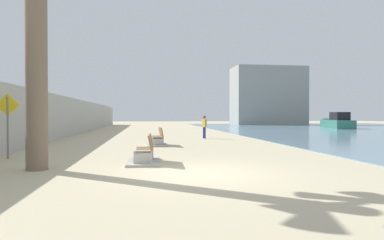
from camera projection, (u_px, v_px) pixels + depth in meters
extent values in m
plane|color=#C6B793|center=(164.00, 135.00, 27.37)|extent=(120.00, 120.00, 0.00)
cube|color=#ADAAA3|center=(68.00, 117.00, 26.32)|extent=(0.80, 64.00, 2.98)
cylinder|color=#7A6651|center=(36.00, 65.00, 10.04)|extent=(0.63, 0.63, 6.30)
cube|color=#ADAAA3|center=(143.00, 158.00, 10.89)|extent=(0.61, 0.22, 0.50)
cube|color=#ADAAA3|center=(145.00, 153.00, 12.28)|extent=(0.61, 0.22, 0.50)
cube|color=olive|center=(144.00, 150.00, 11.58)|extent=(0.57, 1.62, 0.06)
cube|color=olive|center=(151.00, 142.00, 11.60)|extent=(0.23, 1.61, 0.50)
cube|color=#ADAAA3|center=(144.00, 162.00, 11.59)|extent=(1.19, 2.14, 0.08)
cube|color=#ADAAA3|center=(158.00, 142.00, 17.57)|extent=(0.61, 0.23, 0.50)
cube|color=#ADAAA3|center=(156.00, 140.00, 18.95)|extent=(0.61, 0.23, 0.50)
cube|color=olive|center=(157.00, 137.00, 18.25)|extent=(0.58, 1.62, 0.06)
cube|color=olive|center=(161.00, 132.00, 18.29)|extent=(0.25, 1.61, 0.50)
cube|color=#ADAAA3|center=(157.00, 145.00, 18.26)|extent=(1.21, 2.16, 0.08)
cylinder|color=navy|center=(204.00, 133.00, 23.72)|extent=(0.12, 0.12, 0.80)
cylinder|color=navy|center=(205.00, 133.00, 23.62)|extent=(0.12, 0.12, 0.80)
cube|color=gold|center=(204.00, 123.00, 23.66)|extent=(0.32, 0.37, 0.56)
sphere|color=brown|center=(204.00, 117.00, 23.65)|extent=(0.22, 0.22, 0.22)
cylinder|color=gold|center=(202.00, 123.00, 23.83)|extent=(0.09, 0.09, 0.51)
cylinder|color=gold|center=(206.00, 123.00, 23.48)|extent=(0.09, 0.09, 0.51)
cube|color=#337060|center=(337.00, 124.00, 41.55)|extent=(4.04, 7.98, 1.00)
cube|color=black|center=(340.00, 116.00, 40.39)|extent=(2.31, 3.66, 0.96)
cube|color=#337060|center=(335.00, 122.00, 56.20)|extent=(3.04, 6.05, 0.99)
cube|color=black|center=(337.00, 116.00, 55.32)|extent=(1.86, 2.76, 0.87)
cylinder|color=slate|center=(8.00, 128.00, 12.59)|extent=(0.08, 0.08, 2.33)
cube|color=yellow|center=(8.00, 105.00, 12.57)|extent=(0.85, 0.03, 0.85)
cube|color=gray|center=(268.00, 96.00, 57.66)|extent=(12.00, 6.00, 9.80)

